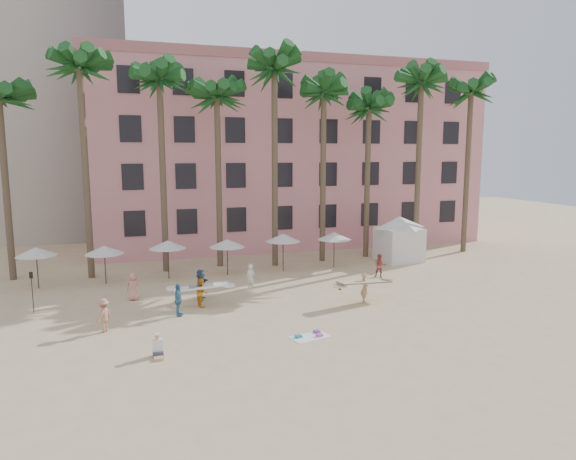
% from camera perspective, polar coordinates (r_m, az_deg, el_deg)
% --- Properties ---
extents(ground, '(120.00, 120.00, 0.00)m').
position_cam_1_polar(ground, '(24.69, 1.10, -11.39)').
color(ground, '#D1B789').
rests_on(ground, ground).
extents(pink_hotel, '(35.00, 14.00, 16.00)m').
position_cam_1_polar(pink_hotel, '(50.10, -0.66, 8.11)').
color(pink_hotel, '#DB8588').
rests_on(pink_hotel, ground).
extents(palm_row, '(44.40, 5.40, 16.30)m').
position_cam_1_polar(palm_row, '(38.10, -5.48, 15.40)').
color(palm_row, brown).
rests_on(palm_row, ground).
extents(umbrella_row, '(22.50, 2.70, 2.73)m').
position_cam_1_polar(umbrella_row, '(35.31, -9.97, -1.49)').
color(umbrella_row, '#332B23').
rests_on(umbrella_row, ground).
extents(cabana, '(4.69, 4.69, 3.50)m').
position_cam_1_polar(cabana, '(41.12, 12.25, -0.50)').
color(cabana, silver).
rests_on(cabana, ground).
extents(beach_towel, '(2.00, 1.43, 0.14)m').
position_cam_1_polar(beach_towel, '(24.26, 2.50, -11.68)').
color(beach_towel, white).
rests_on(beach_towel, ground).
extents(carrier_yellow, '(3.58, 1.58, 1.71)m').
position_cam_1_polar(carrier_yellow, '(29.52, 8.52, -6.12)').
color(carrier_yellow, tan).
rests_on(carrier_yellow, ground).
extents(carrier_white, '(3.05, 0.97, 1.59)m').
position_cam_1_polar(carrier_white, '(28.92, -9.62, -6.70)').
color(carrier_white, orange).
rests_on(carrier_white, ground).
extents(beachgoers, '(18.53, 6.79, 1.77)m').
position_cam_1_polar(beachgoers, '(29.59, -8.54, -6.36)').
color(beachgoers, white).
rests_on(beachgoers, ground).
extents(paddle, '(0.18, 0.04, 2.23)m').
position_cam_1_polar(paddle, '(30.43, -26.57, -5.68)').
color(paddle, black).
rests_on(paddle, ground).
extents(seated_man, '(0.43, 0.75, 0.98)m').
position_cam_1_polar(seated_man, '(22.60, -14.26, -12.69)').
color(seated_man, '#3F3F4C').
rests_on(seated_man, ground).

